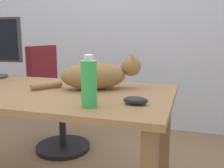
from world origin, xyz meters
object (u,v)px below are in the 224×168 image
(cat, at_px, (98,75))
(water_bottle, at_px, (89,83))
(computer_mouse, at_px, (136,100))
(office_chair, at_px, (57,106))

(cat, xyz_separation_m, water_bottle, (0.09, -0.35, 0.02))
(cat, relative_size, computer_mouse, 5.13)
(office_chair, xyz_separation_m, water_bottle, (0.72, -1.00, 0.42))
(computer_mouse, bearing_deg, cat, 136.36)
(cat, bearing_deg, water_bottle, -75.24)
(cat, bearing_deg, office_chair, 134.20)
(office_chair, distance_m, computer_mouse, 1.33)
(water_bottle, bearing_deg, office_chair, 125.88)
(computer_mouse, height_order, water_bottle, water_bottle)
(water_bottle, bearing_deg, computer_mouse, 27.46)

